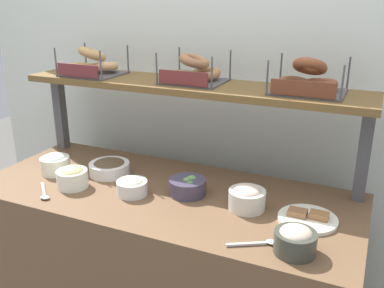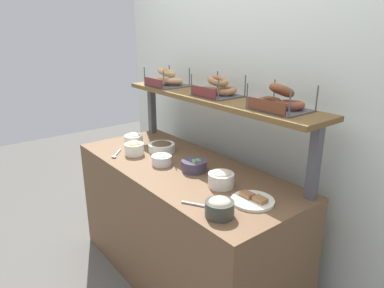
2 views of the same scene
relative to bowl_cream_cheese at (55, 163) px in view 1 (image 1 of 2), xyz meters
The scene contains 18 objects.
back_wall 0.87m from the bowl_cream_cheese, 45.63° to the left, with size 2.87×0.06×2.40m, color silver.
deli_counter 0.74m from the bowl_cream_cheese, ahead, with size 1.67×0.70×0.85m, color brown.
shelf_riser_left 0.40m from the bowl_cream_cheese, 124.56° to the left, with size 0.05×0.05×0.40m, color #4C4C51.
shelf_riser_right 1.39m from the bowl_cream_cheese, 12.63° to the left, with size 0.05×0.05×0.40m, color #4C4C51.
upper_shelf 0.74m from the bowl_cream_cheese, 27.93° to the left, with size 1.63×0.32×0.03m, color brown.
bowl_cream_cheese is the anchor object (origin of this frame).
bowl_egg_salad 0.20m from the bowl_cream_cheese, 27.61° to the right, with size 0.14×0.14×0.10m.
bowl_potato_salad 0.95m from the bowl_cream_cheese, ahead, with size 0.15×0.15×0.10m.
bowl_chocolate_spread 0.26m from the bowl_cream_cheese, 21.08° to the left, with size 0.19×0.19×0.07m.
bowl_veggie_mix 0.68m from the bowl_cream_cheese, ahead, with size 0.16×0.16×0.08m.
bowl_scallion_spread 0.46m from the bowl_cream_cheese, ahead, with size 0.13×0.13×0.08m.
bowl_tuna_salad 1.20m from the bowl_cream_cheese, ahead, with size 0.14×0.14×0.10m.
serving_plate_white 1.19m from the bowl_cream_cheese, ahead, with size 0.22×0.22×0.04m.
serving_spoon_near_plate 0.25m from the bowl_cream_cheese, 60.36° to the right, with size 0.14×0.13×0.01m.
serving_spoon_by_edge 1.09m from the bowl_cream_cheese, 10.60° to the right, with size 0.16×0.10×0.01m.
bagel_basket_sesame 0.52m from the bowl_cream_cheese, 80.28° to the left, with size 0.28×0.26×0.15m.
bagel_basket_everything 0.79m from the bowl_cream_cheese, 28.49° to the left, with size 0.28×0.26×0.14m.
bagel_basket_cinnamon_raisin 1.22m from the bowl_cream_cheese, 15.81° to the left, with size 0.30×0.26×0.16m.
Camera 1 is at (0.81, -1.48, 1.67)m, focal length 39.95 mm.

